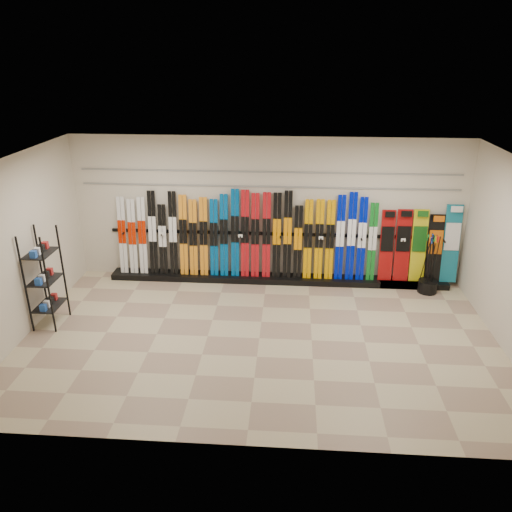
{
  "coord_description": "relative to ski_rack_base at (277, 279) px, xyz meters",
  "views": [
    {
      "loc": [
        0.47,
        -7.29,
        4.54
      ],
      "look_at": [
        -0.13,
        1.0,
        1.1
      ],
      "focal_mm": 35.0,
      "sensor_mm": 36.0,
      "label": 1
    }
  ],
  "objects": [
    {
      "name": "back_wall",
      "position": [
        -0.22,
        0.22,
        1.44
      ],
      "size": [
        8.0,
        0.0,
        8.0
      ],
      "primitive_type": "plane",
      "rotation": [
        1.57,
        0.0,
        0.0
      ],
      "color": "beige",
      "rests_on": "floor"
    },
    {
      "name": "ski_rack_base",
      "position": [
        0.0,
        0.0,
        0.0
      ],
      "size": [
        8.0,
        0.4,
        0.12
      ],
      "primitive_type": "cube",
      "color": "black",
      "rests_on": "floor"
    },
    {
      "name": "skis",
      "position": [
        -0.65,
        0.05,
        0.91
      ],
      "size": [
        5.36,
        0.23,
        1.84
      ],
      "color": "silver",
      "rests_on": "ski_rack_base"
    },
    {
      "name": "left_wall",
      "position": [
        -4.22,
        -2.28,
        1.44
      ],
      "size": [
        0.0,
        5.0,
        5.0
      ],
      "primitive_type": "plane",
      "rotation": [
        1.57,
        0.0,
        1.57
      ],
      "color": "beige",
      "rests_on": "floor"
    },
    {
      "name": "accessory_rack",
      "position": [
        -3.97,
        -2.02,
        0.82
      ],
      "size": [
        0.4,
        0.6,
        1.76
      ],
      "primitive_type": "cube",
      "color": "black",
      "rests_on": "floor"
    },
    {
      "name": "floor",
      "position": [
        -0.22,
        -2.28,
        -0.06
      ],
      "size": [
        8.0,
        8.0,
        0.0
      ],
      "primitive_type": "plane",
      "color": "gray",
      "rests_on": "ground"
    },
    {
      "name": "pole_bin",
      "position": [
        3.05,
        -0.28,
        0.07
      ],
      "size": [
        0.38,
        0.38,
        0.25
      ],
      "primitive_type": "cylinder",
      "color": "black",
      "rests_on": "floor"
    },
    {
      "name": "slatwall_rail_1",
      "position": [
        -0.22,
        0.2,
        2.24
      ],
      "size": [
        7.6,
        0.02,
        0.03
      ],
      "primitive_type": "cube",
      "color": "gray",
      "rests_on": "back_wall"
    },
    {
      "name": "slatwall_rail_0",
      "position": [
        -0.22,
        0.2,
        1.94
      ],
      "size": [
        7.6,
        0.02,
        0.03
      ],
      "primitive_type": "cube",
      "color": "gray",
      "rests_on": "back_wall"
    },
    {
      "name": "snowboards",
      "position": [
        2.9,
        0.07,
        0.8
      ],
      "size": [
        1.58,
        0.25,
        1.59
      ],
      "color": "#990C0C",
      "rests_on": "ski_rack_base"
    },
    {
      "name": "ski_poles",
      "position": [
        3.04,
        -0.26,
        0.55
      ],
      "size": [
        0.3,
        0.29,
        1.18
      ],
      "color": "black",
      "rests_on": "pole_bin"
    },
    {
      "name": "ceiling",
      "position": [
        -0.22,
        -2.28,
        2.94
      ],
      "size": [
        8.0,
        8.0,
        0.0
      ],
      "primitive_type": "plane",
      "rotation": [
        3.14,
        0.0,
        0.0
      ],
      "color": "silver",
      "rests_on": "back_wall"
    }
  ]
}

